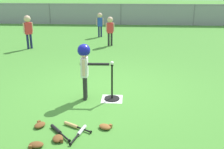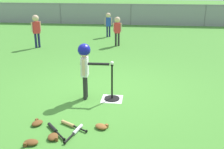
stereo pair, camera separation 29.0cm
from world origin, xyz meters
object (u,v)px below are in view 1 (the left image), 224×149
Objects in this scene: batter_child at (85,60)px; fielder_deep_right at (100,22)px; glove_by_plate at (105,127)px; fielder_near_left at (28,28)px; baseball_on_tee at (112,63)px; glove_tossed_aside at (58,138)px; glove_outfield_drop at (36,145)px; spare_bat_black at (58,131)px; spare_bat_silver at (80,132)px; glove_near_bats at (40,125)px; spare_bat_wood at (74,126)px; fielder_deep_left at (110,27)px; batting_tee at (112,93)px.

fielder_deep_right is (-0.39, 6.68, -0.17)m from batter_child.
fielder_near_left is at bearing 120.34° from glove_by_plate.
fielder_deep_right is (-0.95, 6.66, -0.12)m from baseball_on_tee.
glove_tossed_aside and glove_outfield_drop have the same top height.
fielder_deep_right is at bearing 90.95° from spare_bat_black.
fielder_deep_right reaches higher than spare_bat_silver.
spare_bat_silver is 0.75m from glove_near_bats.
glove_by_plate is at bearing 31.26° from glove_outfield_drop.
spare_bat_wood is at bearing 179.69° from glove_by_plate.
spare_bat_black is at bearing -167.47° from glove_by_plate.
glove_near_bats is (-0.78, -6.20, -0.67)m from fielder_deep_left.
baseball_on_tee reaches higher than spare_bat_black.
batting_tee is at bearing 64.79° from spare_bat_wood.
spare_bat_wood is 2.35× the size of glove_outfield_drop.
spare_bat_black is 0.49m from glove_outfield_drop.
baseball_on_tee is at bearing -90.00° from batting_tee.
glove_by_plate is (0.35, -6.19, -0.67)m from fielder_deep_left.
batting_tee is 1.44× the size of spare_bat_wood.
glove_tossed_aside is 0.35m from glove_outfield_drop.
batter_child is 5.13m from fielder_near_left.
batter_child is at bearing 79.45° from spare_bat_black.
baseball_on_tee is at bearing 59.87° from spare_bat_black.
fielder_near_left is at bearing -167.59° from fielder_deep_left.
batting_tee is at bearing -85.57° from fielder_deep_left.
batting_tee reaches higher than spare_bat_wood.
fielder_deep_left is 1.05× the size of fielder_deep_right.
batting_tee is 2.89× the size of glove_near_bats.
baseball_on_tee is 0.06× the size of batter_child.
fielder_near_left reaches higher than fielder_deep_left.
glove_by_plate reaches higher than spare_bat_black.
spare_bat_wood is at bearing -91.77° from fielder_deep_left.
batter_child is at bearing 75.15° from glove_outfield_drop.
glove_outfield_drop is (-0.22, -0.43, 0.01)m from spare_bat_black.
glove_near_bats is at bearing -179.55° from glove_by_plate.
spare_bat_wood is (-0.19, -6.19, -0.67)m from fielder_deep_left.
glove_by_plate is 0.82m from glove_tossed_aside.
fielder_deep_right is 8.52m from glove_outfield_drop.
fielder_deep_left reaches higher than glove_by_plate.
spare_bat_wood is at bearing -63.96° from fielder_near_left.
batting_tee is at bearing 90.00° from baseball_on_tee.
spare_bat_silver is 2.11× the size of glove_by_plate.
glove_outfield_drop is (2.25, -6.16, -0.74)m from fielder_near_left.
glove_near_bats is 1.11× the size of glove_tossed_aside.
glove_outfield_drop reaches higher than spare_bat_wood.
batter_child is 6.69m from fielder_deep_right.
fielder_deep_right is (-0.95, 6.66, 0.55)m from batting_tee.
glove_tossed_aside is (-0.19, -1.62, -0.81)m from batter_child.
batter_child reaches higher than batting_tee.
fielder_near_left is 6.46m from spare_bat_silver.
batting_tee reaches higher than glove_outfield_drop.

